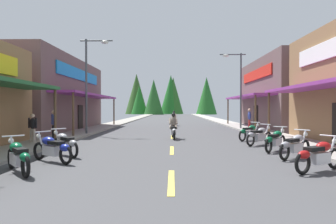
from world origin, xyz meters
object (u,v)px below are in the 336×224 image
Objects in this scene: rider_cruising_lead at (173,128)px; pedestrian_waiting at (33,127)px; motorcycle_parked_left_2 at (52,148)px; pedestrian_by_shop at (249,118)px; motorcycle_parked_right_2 at (295,145)px; pedestrian_browsing at (54,123)px; motorcycle_parked_right_5 at (250,132)px; motorcycle_parked_left_1 at (18,156)px; streetlamp_left at (91,73)px; rider_cruising_trailing at (174,119)px; motorcycle_parked_right_4 at (259,135)px; motorcycle_parked_right_3 at (275,140)px; motorcycle_parked_right_1 at (319,155)px; motorcycle_parked_left_3 at (65,143)px; streetlamp_right at (237,80)px.

pedestrian_waiting is at bearing 106.25° from rider_cruising_lead.
pedestrian_by_shop is (10.23, 12.95, 0.57)m from motorcycle_parked_left_2.
motorcycle_parked_right_2 is 1.00× the size of pedestrian_browsing.
motorcycle_parked_right_5 is at bearing 80.23° from pedestrian_by_shop.
pedestrian_by_shop reaches higher than rider_cruising_lead.
motorcycle_parked_right_5 and motorcycle_parked_left_1 have the same top height.
motorcycle_parked_right_5 is 0.97× the size of pedestrian_browsing.
streetlamp_left is at bearing -36.60° from motorcycle_parked_left_1.
motorcycle_parked_left_1 is 8.15m from pedestrian_browsing.
motorcycle_parked_right_5 is at bearing 134.96° from pedestrian_browsing.
motorcycle_parked_left_1 is at bearing 168.03° from rider_cruising_trailing.
motorcycle_parked_left_2 is at bearing 169.11° from motorcycle_parked_right_4.
motorcycle_parked_right_2 is at bearing -135.90° from motorcycle_parked_right_3.
streetlamp_left is 11.06m from motorcycle_parked_right_5.
motorcycle_parked_right_1 and motorcycle_parked_left_3 have the same top height.
streetlamp_right reaches higher than motorcycle_parked_right_5.
pedestrian_browsing reaches higher than motorcycle_parked_left_3.
streetlamp_left is 3.78× the size of pedestrian_browsing.
motorcycle_parked_right_1 is 7.81m from motorcycle_parked_right_5.
rider_cruising_lead is at bearing 108.05° from motorcycle_parked_right_4.
motorcycle_parked_right_2 is at bearing -148.73° from rider_cruising_lead.
motorcycle_parked_right_2 is 1.03× the size of motorcycle_parked_right_3.
streetlamp_right reaches higher than motorcycle_parked_right_2.
pedestrian_browsing is (-11.10, 3.58, 0.52)m from motorcycle_parked_right_3.
pedestrian_waiting is (-13.29, -8.26, -0.17)m from pedestrian_by_shop.
motorcycle_parked_right_2 is 1.05× the size of motorcycle_parked_left_1.
motorcycle_parked_right_2 and motorcycle_parked_right_3 have the same top height.
motorcycle_parked_left_1 and motorcycle_parked_left_3 have the same top height.
motorcycle_parked_right_1 is 0.89× the size of rider_cruising_trailing.
streetlamp_right is at bearing -62.74° from pedestrian_by_shop.
motorcycle_parked_right_2 is 9.19m from motorcycle_parked_left_1.
streetlamp_left is 9.18m from motorcycle_parked_left_3.
pedestrian_waiting is (-11.38, 5.96, 0.41)m from motorcycle_parked_right_1.
streetlamp_left reaches higher than motorcycle_parked_right_1.
pedestrian_by_shop is (1.82, 8.41, 0.57)m from motorcycle_parked_right_4.
streetlamp_left is 3.91× the size of motorcycle_parked_right_3.
pedestrian_by_shop reaches higher than pedestrian_waiting.
motorcycle_parked_right_2 is 1.11× the size of pedestrian_waiting.
streetlamp_right is at bearing 36.23° from motorcycle_parked_right_3.
motorcycle_parked_right_4 is (-0.17, 3.65, 0.00)m from motorcycle_parked_right_2.
motorcycle_parked_left_2 is 1.08× the size of pedestrian_browsing.
pedestrian_waiting is at bearing -24.40° from motorcycle_parked_left_2.
rider_cruising_trailing reaches higher than motorcycle_parked_right_4.
pedestrian_browsing reaches higher than pedestrian_waiting.
pedestrian_by_shop is (1.91, 14.22, 0.57)m from motorcycle_parked_right_1.
motorcycle_parked_left_2 is (-8.50, -6.54, 0.00)m from motorcycle_parked_right_5.
rider_cruising_trailing is at bearing -69.55° from motorcycle_parked_left_2.
motorcycle_parked_right_4 is at bearing 83.13° from pedestrian_by_shop.
motorcycle_parked_left_2 is at bearing 167.84° from rider_cruising_trailing.
streetlamp_left is at bearing -177.93° from pedestrian_waiting.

